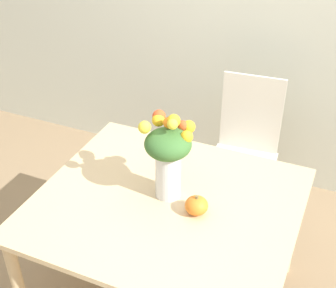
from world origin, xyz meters
TOP-DOWN VIEW (x-y plane):
  - wall_back at (0.00, 1.46)m, footprint 8.00×0.06m
  - dining_table at (0.00, 0.00)m, footprint 1.27×1.13m
  - flower_vase at (-0.02, 0.06)m, footprint 0.25×0.27m
  - pumpkin at (0.16, -0.02)m, footprint 0.11×0.11m
  - dining_chair_near_window at (0.16, 0.94)m, footprint 0.45×0.45m

SIDE VIEW (x-z plane):
  - dining_chair_near_window at x=0.16m, z-range 0.01..1.01m
  - dining_table at x=0.00m, z-range 0.29..1.04m
  - pumpkin at x=0.16m, z-range 0.74..0.84m
  - flower_vase at x=-0.02m, z-range 0.76..1.21m
  - wall_back at x=0.00m, z-range 0.00..2.70m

